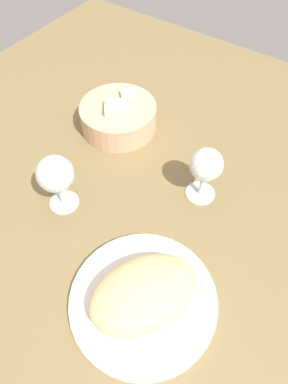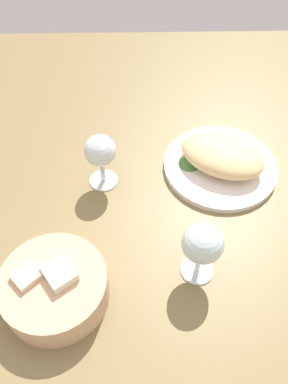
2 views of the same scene
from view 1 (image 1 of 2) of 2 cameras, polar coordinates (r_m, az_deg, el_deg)
name	(u,v)px [view 1 (image 1 of 2)]	position (r cm, az deg, el deg)	size (l,w,h in cm)	color
ground_plane	(140,220)	(70.30, -0.61, -4.72)	(140.00, 140.00, 2.00)	olive
plate	(143,300)	(61.27, -0.13, -17.57)	(25.21, 25.21, 1.40)	white
omelette	(143,293)	(57.99, -0.14, -16.44)	(18.48, 12.51, 5.58)	#E8C483
lettuce_garnish	(166,266)	(62.38, 3.73, -12.25)	(4.92, 4.92, 1.04)	#45803A
bread_basket	(119,116)	(84.90, -4.24, 12.46)	(18.29, 18.29, 8.13)	tan
wine_glass_near	(206,167)	(67.27, 10.24, 4.10)	(6.66, 6.66, 12.66)	silver
wine_glass_far	(56,176)	(66.52, -14.49, 2.64)	(7.22, 7.22, 13.09)	silver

